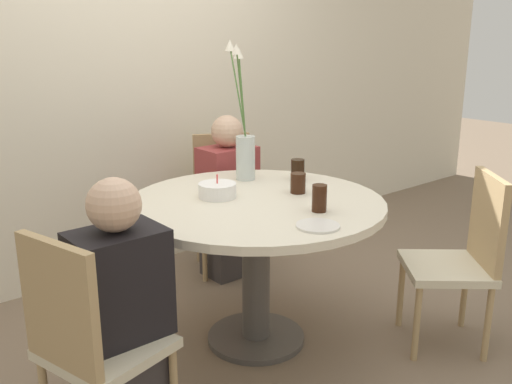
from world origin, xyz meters
TOP-DOWN VIEW (x-y plane):
  - ground_plane at (0.00, 0.00)m, footprint 16.00×16.00m
  - wall_back at (0.00, 1.31)m, footprint 8.00×0.05m
  - dining_table at (0.00, 0.00)m, footprint 1.26×1.26m
  - chair_right_flank at (0.48, 0.91)m, footprint 0.54×0.54m
  - chair_far_back at (-1.00, -0.25)m, footprint 0.49×0.49m
  - chair_left_flank at (0.78, -0.68)m, footprint 0.56×0.56m
  - birthday_cake at (-0.12, 0.16)m, footprint 0.19×0.19m
  - flower_vase at (0.21, 0.36)m, footprint 0.22×0.32m
  - side_plate at (-0.05, -0.47)m, footprint 0.19×0.19m
  - drink_glass_0 at (0.24, -0.04)m, footprint 0.08×0.08m
  - drink_glass_1 at (0.43, 0.16)m, footprint 0.07×0.07m
  - drink_glass_2 at (0.11, -0.32)m, footprint 0.07×0.07m
  - person_boy at (0.41, 0.77)m, footprint 0.34×0.24m
  - person_guest at (-0.84, -0.22)m, footprint 0.34×0.24m

SIDE VIEW (x-z plane):
  - ground_plane at x=0.00m, z-range 0.00..0.00m
  - person_boy at x=0.41m, z-range -0.03..1.02m
  - person_guest at x=-0.84m, z-range -0.03..1.02m
  - chair_right_flank at x=0.48m, z-range 0.05..0.95m
  - chair_far_back at x=-1.00m, z-range 0.05..0.95m
  - chair_left_flank at x=0.78m, z-range 0.05..0.95m
  - dining_table at x=0.00m, z-range 0.24..1.00m
  - side_plate at x=-0.05m, z-range 0.76..0.77m
  - birthday_cake at x=-0.12m, z-range 0.74..0.86m
  - drink_glass_0 at x=0.24m, z-range 0.76..0.86m
  - drink_glass_1 at x=0.43m, z-range 0.76..0.88m
  - drink_glass_2 at x=0.11m, z-range 0.76..0.89m
  - flower_vase at x=0.21m, z-range 0.61..1.35m
  - wall_back at x=0.00m, z-range 0.00..2.60m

